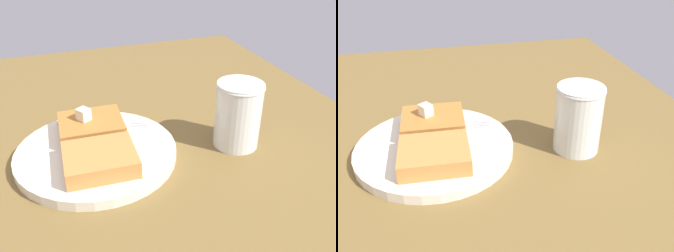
% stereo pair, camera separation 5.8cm
% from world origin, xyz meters
% --- Properties ---
extents(table_surface, '(1.11, 1.11, 0.03)m').
position_xyz_m(table_surface, '(0.00, 0.00, 0.01)').
color(table_surface, brown).
rests_on(table_surface, ground).
extents(plate, '(0.25, 0.25, 0.02)m').
position_xyz_m(plate, '(-0.02, 0.06, 0.04)').
color(plate, silver).
rests_on(plate, table_surface).
extents(toast_slice_left, '(0.09, 0.11, 0.03)m').
position_xyz_m(toast_slice_left, '(-0.07, 0.07, 0.06)').
color(toast_slice_left, '#AD6D2E').
rests_on(toast_slice_left, plate).
extents(toast_slice_middle, '(0.09, 0.11, 0.03)m').
position_xyz_m(toast_slice_middle, '(0.03, 0.06, 0.06)').
color(toast_slice_middle, '#BC7D3D').
rests_on(toast_slice_middle, plate).
extents(butter_pat_primary, '(0.03, 0.03, 0.02)m').
position_xyz_m(butter_pat_primary, '(-0.07, 0.06, 0.08)').
color(butter_pat_primary, '#F6E9C4').
rests_on(butter_pat_primary, toast_slice_left).
extents(fork, '(0.08, 0.15, 0.00)m').
position_xyz_m(fork, '(-0.09, 0.10, 0.05)').
color(fork, silver).
rests_on(fork, plate).
extents(syrup_jar, '(0.08, 0.08, 0.11)m').
position_xyz_m(syrup_jar, '(0.02, 0.29, 0.08)').
color(syrup_jar, '#491A05').
rests_on(syrup_jar, table_surface).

